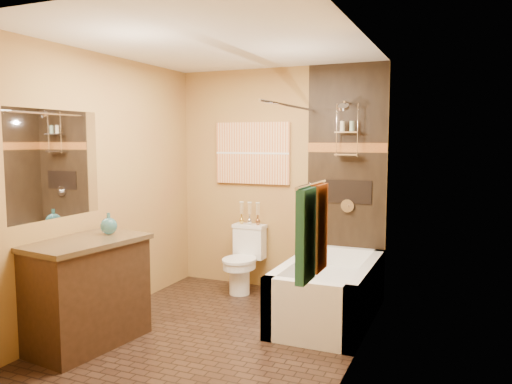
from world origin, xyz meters
The scene contains 23 objects.
floor centered at (0.00, 0.00, 0.00)m, with size 3.00×3.00×0.00m, color black.
wall_left centered at (-1.20, 0.00, 1.25)m, with size 0.02×3.00×2.50m, color #9F823D.
wall_right centered at (1.20, 0.00, 1.25)m, with size 0.02×3.00×2.50m, color #9F823D.
wall_back centered at (0.00, 1.50, 1.25)m, with size 2.40×0.02×2.50m, color #9F823D.
wall_front centered at (0.00, -1.50, 1.25)m, with size 2.40×0.02×2.50m, color #9F823D.
ceiling centered at (0.00, 0.00, 2.50)m, with size 3.00×3.00×0.00m, color silver.
alcove_tile_back centered at (0.78, 1.49, 1.25)m, with size 0.85×0.01×2.50m, color black.
alcove_tile_right centered at (1.19, 0.75, 1.25)m, with size 0.01×1.50×2.50m, color black.
mosaic_band_back centered at (0.78, 1.48, 1.62)m, with size 0.85×0.01×0.10m, color brown.
mosaic_band_right centered at (1.18, 0.75, 1.62)m, with size 0.01×1.50×0.10m, color brown.
alcove_niche centered at (0.80, 1.48, 1.15)m, with size 0.50×0.01×0.25m, color black.
shower_fixtures centered at (0.80, 1.38, 1.67)m, with size 0.24×0.33×1.16m.
curtain_rod centered at (0.40, 0.75, 2.02)m, with size 0.03×0.03×1.55m, color silver.
towel_bar centered at (1.15, -1.05, 1.45)m, with size 0.02×0.02×0.55m, color silver.
towel_teal centered at (1.16, -1.18, 1.18)m, with size 0.05×0.22×0.52m, color #1E665F.
towel_rust centered at (1.16, -0.92, 1.18)m, with size 0.05×0.22×0.52m, color brown.
sunset_painting centered at (-0.31, 1.48, 1.55)m, with size 0.90×0.04×0.70m, color #D66432.
vanity_mirror centered at (-1.19, -0.62, 1.50)m, with size 0.01×1.00×0.90m, color white.
bathtub centered at (0.80, 0.75, 0.22)m, with size 0.80×1.50×0.55m.
toilet centered at (-0.31, 1.22, 0.37)m, with size 0.38×0.55×0.74m.
vanity centered at (-0.92, -0.62, 0.45)m, with size 0.74×1.07×0.89m.
teal_bottle centered at (-0.87, -0.35, 0.98)m, with size 0.15×0.15×0.23m, color #286D79, non-canonical shape.
bud_vases centered at (-0.31, 1.39, 0.87)m, with size 0.26×0.05×0.25m.
Camera 1 is at (1.96, -3.77, 1.70)m, focal length 35.00 mm.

